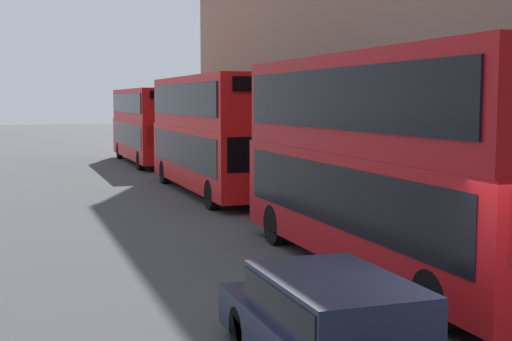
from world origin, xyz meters
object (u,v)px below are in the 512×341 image
Objects in this scene: bus_leading at (388,155)px; bus_second_in_queue at (214,130)px; pedestrian at (486,221)px; car_dark_sedan at (337,326)px; bus_third_in_queue at (149,122)px.

bus_second_in_queue is (-0.00, 13.35, -0.02)m from bus_leading.
bus_second_in_queue reaches higher than pedestrian.
car_dark_sedan is at bearing -125.30° from bus_leading.
bus_second_in_queue is at bearing 90.00° from bus_leading.
bus_third_in_queue is 32.07m from car_dark_sedan.
pedestrian is (6.36, 5.49, 0.11)m from car_dark_sedan.
bus_leading is 0.97× the size of bus_third_in_queue.
pedestrian reaches higher than car_dark_sedan.
car_dark_sedan is 8.40m from pedestrian.
bus_leading is 27.04m from bus_third_in_queue.
bus_leading is 2.18× the size of car_dark_sedan.
car_dark_sedan is (-3.40, -18.15, -1.75)m from bus_second_in_queue.
bus_third_in_queue is 5.97× the size of pedestrian.
bus_second_in_queue reaches higher than bus_third_in_queue.
car_dark_sedan is (-3.40, -31.85, -1.60)m from bus_third_in_queue.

